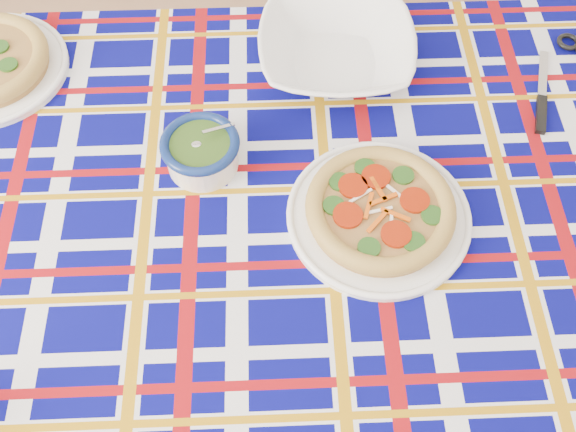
{
  "coord_description": "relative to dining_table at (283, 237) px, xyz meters",
  "views": [
    {
      "loc": [
        0.38,
        -0.32,
        1.77
      ],
      "look_at": [
        0.45,
        0.26,
        0.82
      ],
      "focal_mm": 40.0,
      "sensor_mm": 36.0,
      "label": 1
    }
  ],
  "objects": [
    {
      "name": "table_knife",
      "position": [
        0.56,
        0.26,
        0.09
      ],
      "size": [
        0.11,
        0.23,
        0.01
      ],
      "primitive_type": null,
      "rotation": [
        0.0,
        0.0,
        1.2
      ],
      "color": "silver",
      "rests_on": "tablecloth"
    },
    {
      "name": "main_focaccia_plate",
      "position": [
        0.16,
        -0.03,
        0.11
      ],
      "size": [
        0.35,
        0.35,
        0.06
      ],
      "primitive_type": null,
      "rotation": [
        0.0,
        0.0,
        -0.05
      ],
      "color": "olive",
      "rests_on": "tablecloth"
    },
    {
      "name": "serving_bowl",
      "position": [
        0.15,
        0.35,
        0.12
      ],
      "size": [
        0.35,
        0.35,
        0.08
      ],
      "primitive_type": "imported",
      "rotation": [
        0.0,
        0.0,
        -0.14
      ],
      "color": "white",
      "rests_on": "tablecloth"
    },
    {
      "name": "tablecloth",
      "position": [
        0.0,
        0.0,
        0.03
      ],
      "size": [
        1.83,
        1.25,
        0.11
      ],
      "primitive_type": null,
      "rotation": [
        0.0,
        0.0,
        -0.09
      ],
      "color": "#05055E",
      "rests_on": "dining_table"
    },
    {
      "name": "pesto_bowl",
      "position": [
        -0.13,
        0.13,
        0.13
      ],
      "size": [
        0.16,
        0.16,
        0.09
      ],
      "primitive_type": null,
      "rotation": [
        0.0,
        0.0,
        -0.13
      ],
      "color": "#203B10",
      "rests_on": "tablecloth"
    },
    {
      "name": "dining_table",
      "position": [
        0.0,
        0.0,
        0.0
      ],
      "size": [
        1.79,
        1.21,
        0.8
      ],
      "rotation": [
        0.0,
        0.0,
        -0.09
      ],
      "color": "brown",
      "rests_on": "floor"
    }
  ]
}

